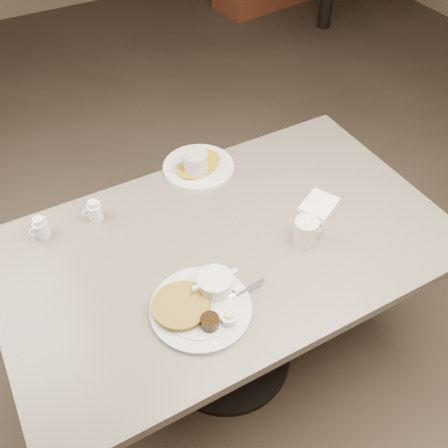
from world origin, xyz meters
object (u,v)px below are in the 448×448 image
creamer_left (41,228)px  hash_plate (198,166)px  diner_table (227,274)px  main_plate (201,302)px  coffee_mug_near (306,231)px  creamer_right (94,211)px  coffee_mug_far (195,165)px

creamer_left → hash_plate: size_ratio=0.22×
diner_table → main_plate: 0.33m
coffee_mug_near → creamer_right: bearing=143.0°
coffee_mug_near → hash_plate: 0.53m
main_plate → coffee_mug_near: (0.43, 0.07, 0.02)m
main_plate → hash_plate: (0.28, 0.58, -0.01)m
main_plate → creamer_right: size_ratio=4.66×
coffee_mug_far → creamer_right: (-0.41, -0.04, -0.01)m
diner_table → coffee_mug_near: coffee_mug_near is taller
coffee_mug_far → main_plate: bearing=-114.8°
diner_table → coffee_mug_far: (0.06, 0.36, 0.22)m
coffee_mug_far → hash_plate: 0.05m
main_plate → coffee_mug_near: 0.43m
coffee_mug_near → coffee_mug_far: (-0.17, 0.48, 0.00)m
diner_table → hash_plate: 0.44m
main_plate → creamer_right: 0.53m
main_plate → creamer_left: bearing=123.2°
main_plate → hash_plate: main_plate is taller
coffee_mug_far → creamer_left: coffee_mug_far is taller
diner_table → coffee_mug_near: 0.34m
diner_table → creamer_right: bearing=137.4°
creamer_right → diner_table: bearing=-42.6°
main_plate → coffee_mug_far: coffee_mug_far is taller
main_plate → hash_plate: 0.65m
diner_table → coffee_mug_far: coffee_mug_far is taller
creamer_right → main_plate: bearing=-73.1°
diner_table → creamer_right: 0.52m
coffee_mug_near → coffee_mug_far: size_ratio=0.81×
main_plate → creamer_right: (-0.15, 0.51, 0.01)m
coffee_mug_near → diner_table: bearing=153.0°
hash_plate → diner_table: bearing=-103.1°
diner_table → coffee_mug_far: bearing=80.2°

